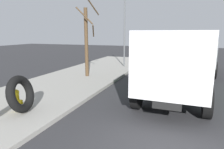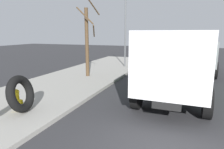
# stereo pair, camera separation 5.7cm
# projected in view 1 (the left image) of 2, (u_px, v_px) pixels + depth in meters

# --- Properties ---
(fire_hydrant) EXTENTS (0.21, 0.47, 0.80)m
(fire_hydrant) POSITION_uv_depth(u_px,v_px,m) (17.00, 99.00, 7.26)
(fire_hydrant) COLOR yellow
(fire_hydrant) RESTS_ON sidewalk_curb
(loose_tire) EXTENTS (1.41, 0.82, 1.36)m
(loose_tire) POSITION_uv_depth(u_px,v_px,m) (21.00, 94.00, 7.05)
(loose_tire) COLOR black
(loose_tire) RESTS_ON sidewalk_curb
(dump_truck_green) EXTENTS (7.04, 2.89, 3.00)m
(dump_truck_green) POSITION_uv_depth(u_px,v_px,m) (176.00, 62.00, 9.13)
(dump_truck_green) COLOR #237033
(dump_truck_green) RESTS_ON ground
(dump_truck_gray) EXTENTS (7.07, 2.97, 3.00)m
(dump_truck_gray) POSITION_uv_depth(u_px,v_px,m) (194.00, 50.00, 15.49)
(dump_truck_gray) COLOR slate
(dump_truck_gray) RESTS_ON ground
(bare_tree) EXTENTS (1.33, 1.06, 4.76)m
(bare_tree) POSITION_uv_depth(u_px,v_px,m) (87.00, 40.00, 12.76)
(bare_tree) COLOR #4C3823
(bare_tree) RESTS_ON sidewalk_curb
(street_light_pole) EXTENTS (0.12, 0.12, 5.59)m
(street_light_pole) POSITION_uv_depth(u_px,v_px,m) (124.00, 32.00, 16.42)
(street_light_pole) COLOR #595B5E
(street_light_pole) RESTS_ON sidewalk_curb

